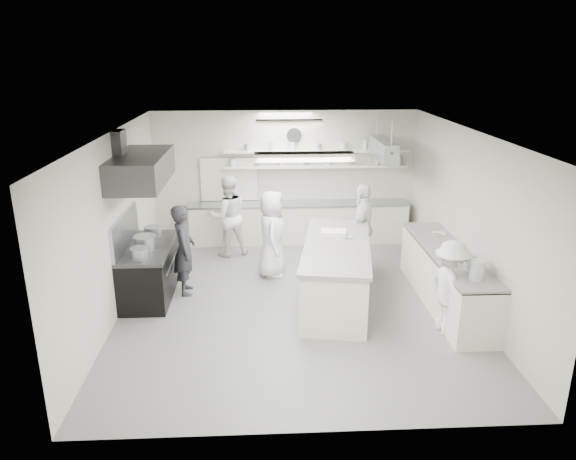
{
  "coord_description": "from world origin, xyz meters",
  "views": [
    {
      "loc": [
        -0.57,
        -8.72,
        4.23
      ],
      "look_at": [
        -0.09,
        0.6,
        1.15
      ],
      "focal_mm": 33.62,
      "sensor_mm": 36.0,
      "label": 1
    }
  ],
  "objects_px": {
    "cook_stove": "(184,250)",
    "cook_back": "(228,216)",
    "stove": "(150,272)",
    "prep_island": "(336,274)",
    "right_counter": "(446,278)",
    "back_counter": "(299,223)"
  },
  "relations": [
    {
      "from": "stove",
      "to": "prep_island",
      "type": "distance_m",
      "value": 3.36
    },
    {
      "from": "prep_island",
      "to": "back_counter",
      "type": "bearing_deg",
      "value": 107.09
    },
    {
      "from": "right_counter",
      "to": "cook_stove",
      "type": "relative_size",
      "value": 1.97
    },
    {
      "from": "stove",
      "to": "right_counter",
      "type": "height_order",
      "value": "right_counter"
    },
    {
      "from": "prep_island",
      "to": "cook_stove",
      "type": "height_order",
      "value": "cook_stove"
    },
    {
      "from": "back_counter",
      "to": "cook_back",
      "type": "xyz_separation_m",
      "value": [
        -1.59,
        -0.78,
        0.42
      ]
    },
    {
      "from": "back_counter",
      "to": "cook_back",
      "type": "relative_size",
      "value": 2.84
    },
    {
      "from": "stove",
      "to": "cook_back",
      "type": "bearing_deg",
      "value": 56.98
    },
    {
      "from": "cook_back",
      "to": "cook_stove",
      "type": "bearing_deg",
      "value": 51.63
    },
    {
      "from": "back_counter",
      "to": "right_counter",
      "type": "bearing_deg",
      "value": -55.35
    },
    {
      "from": "cook_stove",
      "to": "cook_back",
      "type": "xyz_separation_m",
      "value": [
        0.69,
        1.92,
        0.05
      ]
    },
    {
      "from": "right_counter",
      "to": "back_counter",
      "type": "bearing_deg",
      "value": 124.65
    },
    {
      "from": "stove",
      "to": "prep_island",
      "type": "xyz_separation_m",
      "value": [
        3.33,
        -0.41,
        0.07
      ]
    },
    {
      "from": "back_counter",
      "to": "prep_island",
      "type": "xyz_separation_m",
      "value": [
        0.43,
        -3.21,
        0.06
      ]
    },
    {
      "from": "stove",
      "to": "cook_stove",
      "type": "distance_m",
      "value": 0.74
    },
    {
      "from": "prep_island",
      "to": "cook_back",
      "type": "xyz_separation_m",
      "value": [
        -2.02,
        2.44,
        0.37
      ]
    },
    {
      "from": "back_counter",
      "to": "right_counter",
      "type": "height_order",
      "value": "right_counter"
    },
    {
      "from": "stove",
      "to": "cook_back",
      "type": "xyz_separation_m",
      "value": [
        1.31,
        2.02,
        0.43
      ]
    },
    {
      "from": "right_counter",
      "to": "cook_stove",
      "type": "distance_m",
      "value": 4.69
    },
    {
      "from": "cook_stove",
      "to": "right_counter",
      "type": "bearing_deg",
      "value": -105.69
    },
    {
      "from": "stove",
      "to": "prep_island",
      "type": "bearing_deg",
      "value": -7.09
    },
    {
      "from": "stove",
      "to": "back_counter",
      "type": "height_order",
      "value": "back_counter"
    }
  ]
}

